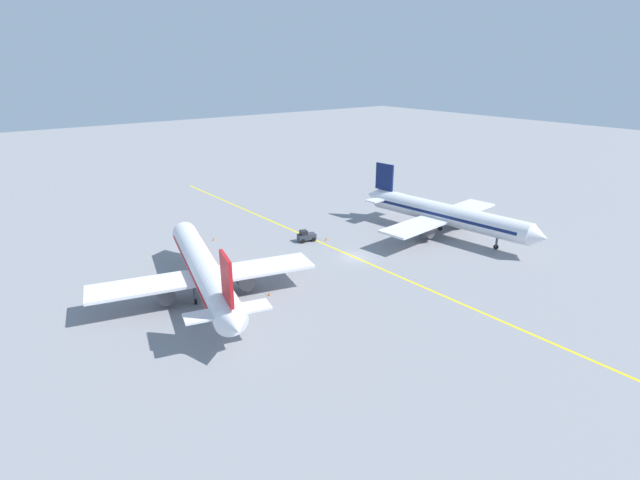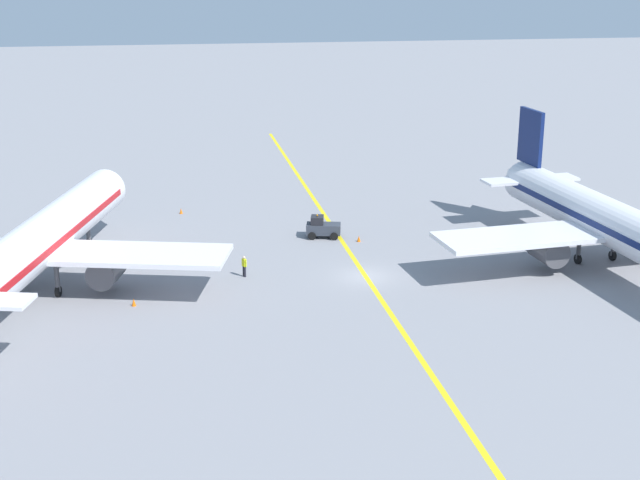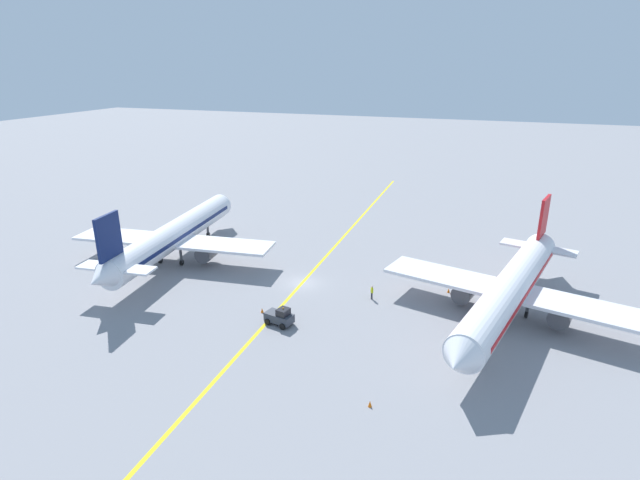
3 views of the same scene
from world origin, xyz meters
The scene contains 9 objects.
ground_plane centered at (0.00, 0.00, 0.00)m, with size 400.00×400.00×0.00m, color gray.
apron_yellow_centreline centered at (0.00, 0.00, 0.00)m, with size 0.40×120.00×0.01m, color yellow.
airplane_at_gate centered at (-19.37, 1.22, 3.71)m, with size 28.40×35.54×10.60m.
airplane_adjacent_stand centered at (24.29, -1.32, 3.71)m, with size 28.42×35.12×10.60m.
baggage_tug_dark centered at (1.64, -10.57, 0.90)m, with size 3.25×2.28×2.11m.
ground_crew_worker centered at (9.32, -1.50, 0.91)m, with size 0.37×0.52×1.68m.
traffic_cone_near_nose centered at (-1.30, -8.82, 0.28)m, with size 0.32×0.32×0.55m, color orange.
traffic_cone_mid_apron centered at (13.90, -20.39, 0.28)m, with size 0.32×0.32×0.55m, color orange.
traffic_cone_by_wingtip centered at (17.61, 3.34, 0.28)m, with size 0.32×0.32×0.55m, color orange.
Camera 1 is at (47.90, 53.78, 28.62)m, focal length 28.00 mm.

